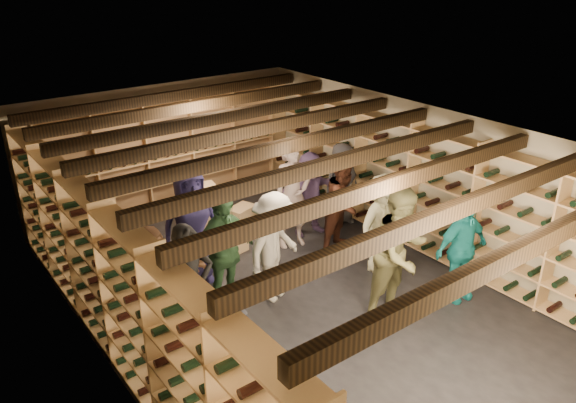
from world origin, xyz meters
The scene contains 23 objects.
ground centered at (0.00, 0.00, 0.00)m, with size 8.00×8.00×0.00m, color black.
walls centered at (0.00, 0.00, 1.20)m, with size 5.52×8.02×2.40m.
ceiling centered at (0.00, 0.00, 2.40)m, with size 5.50×8.00×0.01m, color beige.
ceiling_joists centered at (0.00, 0.00, 2.26)m, with size 5.40×7.12×0.18m.
wine_rack_left centered at (-2.57, 0.00, 1.08)m, with size 0.32×7.50×2.15m.
wine_rack_right centered at (2.57, 0.00, 1.08)m, with size 0.32×7.50×2.15m.
wine_rack_back centered at (0.00, 3.83, 1.07)m, with size 4.70×0.30×2.15m.
crate_stack_left centered at (-0.01, 2.58, 0.42)m, with size 0.56×0.44×0.85m.
crate_stack_right centered at (0.64, 2.30, 0.17)m, with size 0.58×0.48×0.34m.
crate_loose centered at (-0.07, 1.52, 0.09)m, with size 0.50×0.33×0.17m, color tan.
person_0 centered at (-2.08, -1.76, 0.77)m, with size 0.75×0.49×1.54m, color black.
person_1 centered at (-1.72, -0.26, 0.84)m, with size 0.61×0.40×1.68m, color black.
person_2 centered at (0.85, -1.35, 0.94)m, with size 0.92×0.71×1.89m, color brown.
person_3 centered at (1.48, -0.39, 0.80)m, with size 1.04×0.60×1.61m, color beige.
person_4 centered at (1.82, -1.61, 0.79)m, with size 0.93×0.39×1.58m, color #147D80.
person_5 centered at (-2.02, 0.21, 0.78)m, with size 1.45×0.46×1.57m, color brown.
person_6 centered at (-0.97, 1.11, 0.93)m, with size 0.91×0.59×1.85m, color #1F1B44.
person_7 centered at (0.92, 1.12, 0.91)m, with size 0.67×0.44×1.82m, color gray.
person_8 centered at (1.54, 0.55, 0.81)m, with size 0.79×0.62×1.63m, color #432215.
person_9 centered at (-0.28, -0.01, 0.82)m, with size 1.06×0.61×1.64m, color #A4A195.
person_10 centered at (-0.98, 0.18, 0.88)m, with size 1.03×0.43×1.76m, color #2A512F.
person_11 centered at (1.44, 1.30, 0.76)m, with size 1.40×0.45×1.51m, color #674E82.
person_12 centered at (2.18, 1.30, 0.76)m, with size 0.74×0.48×1.52m, color #323237.
Camera 1 is at (-4.30, -5.67, 4.60)m, focal length 35.00 mm.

